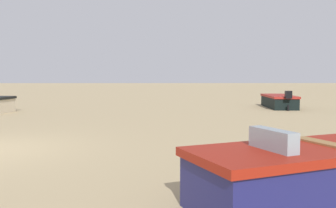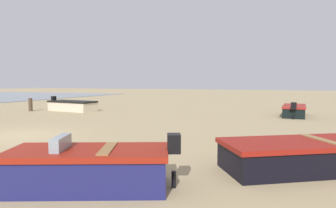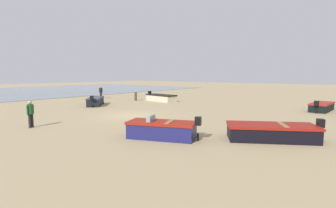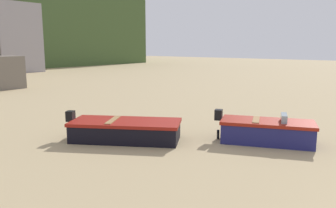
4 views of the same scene
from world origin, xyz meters
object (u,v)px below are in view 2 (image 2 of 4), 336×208
(boat_navy_0, at_px, (89,168))
(mooring_post_near_water, at_px, (30,105))
(boat_black_4, at_px, (294,111))
(boat_cream_3, at_px, (72,106))
(boat_black_5, at_px, (304,155))

(boat_navy_0, xyz_separation_m, mooring_post_near_water, (-12.20, -14.49, 0.07))
(boat_navy_0, xyz_separation_m, boat_black_4, (-15.95, 4.63, -0.07))
(boat_cream_3, xyz_separation_m, boat_black_5, (10.46, 15.90, -0.01))
(boat_navy_0, bearing_deg, boat_black_5, -77.19)
(boat_cream_3, distance_m, boat_black_5, 19.03)
(boat_navy_0, relative_size, boat_black_4, 0.95)
(mooring_post_near_water, bearing_deg, boat_black_5, 64.08)
(boat_black_4, height_order, mooring_post_near_water, boat_black_4)
(boat_cream_3, bearing_deg, boat_navy_0, 48.42)
(boat_black_4, height_order, boat_black_5, boat_black_5)
(boat_navy_0, distance_m, boat_black_4, 16.61)
(boat_black_5, bearing_deg, mooring_post_near_water, 32.93)
(boat_black_4, bearing_deg, mooring_post_near_water, -165.41)
(boat_black_4, xyz_separation_m, boat_black_5, (12.90, -0.29, 0.02))
(boat_navy_0, xyz_separation_m, boat_black_5, (-3.05, 4.34, -0.05))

